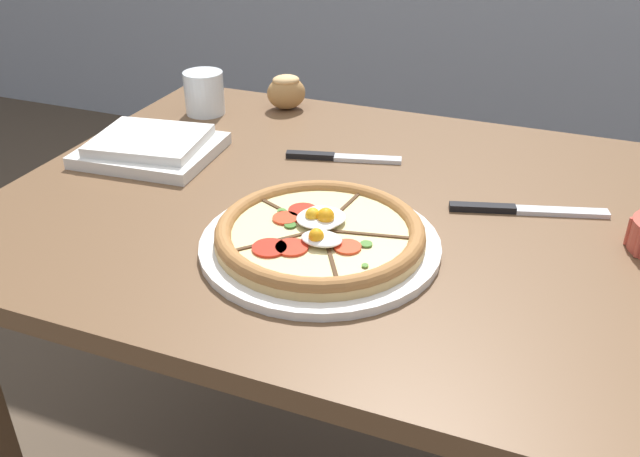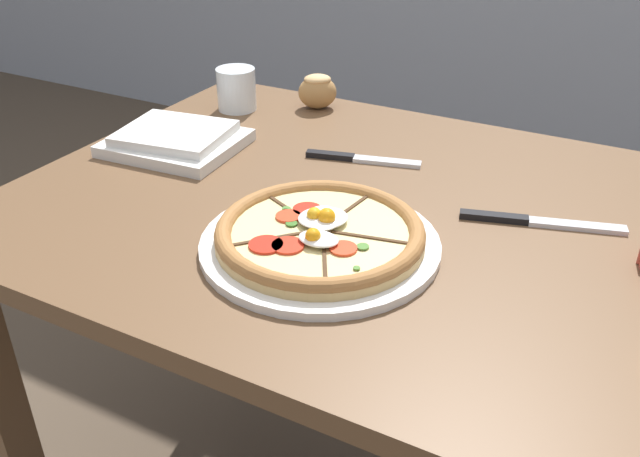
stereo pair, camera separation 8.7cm
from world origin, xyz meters
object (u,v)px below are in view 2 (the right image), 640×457
object	(u,v)px
dining_table	(383,273)
bread_piece_near	(317,91)
knife_main	(361,159)
pizza	(320,236)
knife_spare	(539,222)
napkin_folded	(176,140)
water_glass	(237,91)

from	to	relation	value
dining_table	bread_piece_near	xyz separation A→B (m)	(-0.29, 0.33, 0.15)
knife_main	pizza	bearing A→B (deg)	-90.41
dining_table	knife_spare	bearing A→B (deg)	15.59
dining_table	napkin_folded	xyz separation A→B (m)	(-0.41, 0.03, 0.13)
dining_table	napkin_folded	bearing A→B (deg)	175.47
napkin_folded	knife_spare	xyz separation A→B (m)	(0.62, 0.03, -0.01)
pizza	dining_table	bearing A→B (deg)	76.54
napkin_folded	knife_main	xyz separation A→B (m)	(0.31, 0.10, -0.01)
knife_spare	pizza	bearing A→B (deg)	-156.65
knife_main	knife_spare	distance (m)	0.32
napkin_folded	bread_piece_near	size ratio (longest dim) A/B	2.41
napkin_folded	pizza	bearing A→B (deg)	-24.92
bread_piece_near	water_glass	world-z (taller)	water_glass
knife_main	water_glass	size ratio (longest dim) A/B	2.35
pizza	water_glass	world-z (taller)	water_glass
knife_main	water_glass	world-z (taller)	water_glass
bread_piece_near	water_glass	size ratio (longest dim) A/B	1.15
dining_table	knife_spare	distance (m)	0.24
dining_table	pizza	size ratio (longest dim) A/B	3.53
water_glass	knife_main	bearing A→B (deg)	-19.10
napkin_folded	bread_piece_near	bearing A→B (deg)	67.92
bread_piece_near	napkin_folded	bearing A→B (deg)	-112.08
dining_table	knife_spare	xyz separation A→B (m)	(0.21, 0.06, 0.12)
bread_piece_near	knife_spare	size ratio (longest dim) A/B	0.43
dining_table	knife_main	xyz separation A→B (m)	(-0.10, 0.14, 0.12)
pizza	bread_piece_near	xyz separation A→B (m)	(-0.26, 0.47, 0.02)
pizza	knife_main	bearing A→B (deg)	104.02
napkin_folded	knife_main	bearing A→B (deg)	18.54
knife_spare	water_glass	bearing A→B (deg)	147.01
pizza	knife_spare	world-z (taller)	pizza
knife_main	knife_spare	world-z (taller)	same
napkin_folded	knife_main	size ratio (longest dim) A/B	1.19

